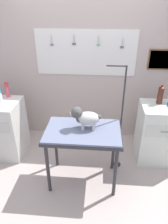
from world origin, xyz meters
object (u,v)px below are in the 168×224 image
grooming_arm (120,125)px  dog (85,117)px  soda_bottle (160,95)px  grooming_table (83,136)px  cabinet_right (161,133)px

grooming_arm → dog: size_ratio=3.88×
dog → soda_bottle: soda_bottle is taller
grooming_table → dog: dog is taller
grooming_arm → soda_bottle: (0.56, 0.32, 0.33)m
cabinet_right → soda_bottle: 0.60m
dog → soda_bottle: (1.03, 0.59, 0.07)m
grooming_arm → dog: bearing=-149.6°
cabinet_right → grooming_arm: bearing=-160.7°
grooming_arm → cabinet_right: grooming_arm is taller
cabinet_right → soda_bottle: soda_bottle is taller
grooming_table → soda_bottle: size_ratio=3.37×
grooming_table → cabinet_right: bearing=25.9°
grooming_table → grooming_arm: 0.59m
grooming_arm → cabinet_right: 0.74m
grooming_table → cabinet_right: cabinet_right is taller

